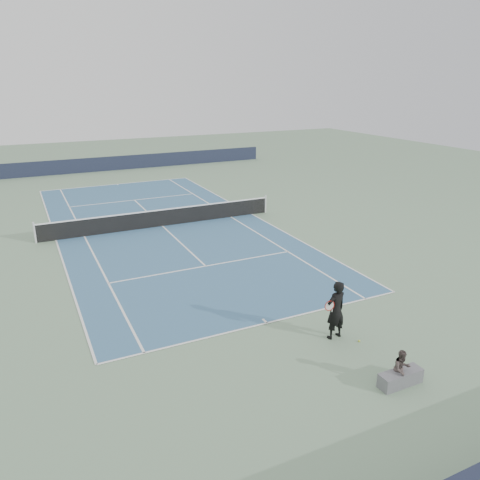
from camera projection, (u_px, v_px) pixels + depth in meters
name	position (u px, v px, depth m)	size (l,w,h in m)	color
ground	(162.00, 226.00, 25.54)	(80.00, 80.00, 0.00)	gray
court_surface	(162.00, 226.00, 25.54)	(10.97, 23.77, 0.01)	#386286
tennis_net	(162.00, 217.00, 25.38)	(12.90, 0.10, 1.07)	silver
windscreen_far	(102.00, 164.00, 40.59)	(30.00, 0.25, 1.20)	black
tennis_player	(336.00, 310.00, 14.28)	(0.84, 0.59, 1.90)	black
tennis_ball	(359.00, 341.00, 14.32)	(0.07, 0.07, 0.07)	yellow
spectator_bench	(401.00, 373.00, 12.22)	(1.28, 0.54, 1.07)	slate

